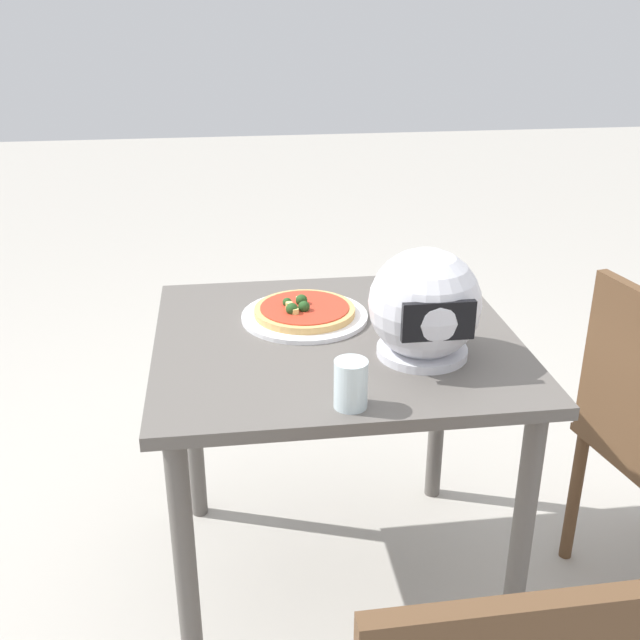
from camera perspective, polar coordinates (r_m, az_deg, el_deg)
ground_plane at (r=2.31m, az=1.04°, el=-18.65°), size 14.00×14.00×0.00m
dining_table at (r=1.93m, az=1.19°, el=-4.23°), size 0.89×0.82×0.76m
pizza_plate at (r=1.98m, az=-1.15°, el=0.28°), size 0.33×0.33×0.01m
pizza at (r=1.97m, az=-1.20°, el=0.75°), size 0.26×0.26×0.05m
motorcycle_helmet at (r=1.75m, az=7.83°, el=1.03°), size 0.26×0.26×0.26m
drinking_glass at (r=1.55m, az=2.31°, el=-4.80°), size 0.07×0.07×0.10m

